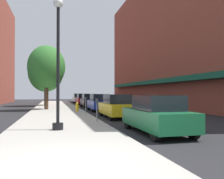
{
  "coord_description": "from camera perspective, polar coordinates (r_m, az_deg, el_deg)",
  "views": [
    {
      "loc": [
        -0.36,
        -5.52,
        1.76
      ],
      "look_at": [
        6.9,
        23.6,
        2.19
      ],
      "focal_mm": 37.94,
      "sensor_mm": 36.0,
      "label": 1
    }
  ],
  "objects": [
    {
      "name": "ground_plane",
      "position": [
        23.99,
        -3.49,
        -5.03
      ],
      "size": [
        90.0,
        90.0,
        0.0
      ],
      "primitive_type": "plane",
      "color": "#232326"
    },
    {
      "name": "sidewalk_slab",
      "position": [
        24.59,
        -13.16,
        -4.77
      ],
      "size": [
        4.8,
        50.0,
        0.12
      ],
      "primitive_type": "cube",
      "color": "#A8A399",
      "rests_on": "ground"
    },
    {
      "name": "building_right_brick",
      "position": [
        32.34,
        15.11,
        12.15
      ],
      "size": [
        6.8,
        40.0,
        18.06
      ],
      "color": "brown",
      "rests_on": "ground"
    },
    {
      "name": "lamppost",
      "position": [
        10.9,
        -12.88,
        6.8
      ],
      "size": [
        0.48,
        0.48,
        5.9
      ],
      "color": "black",
      "rests_on": "sidewalk_slab"
    },
    {
      "name": "fire_hydrant",
      "position": [
        21.33,
        -8.4,
        -4.15
      ],
      "size": [
        0.33,
        0.26,
        0.79
      ],
      "color": "gold",
      "rests_on": "sidewalk_slab"
    },
    {
      "name": "parking_meter_near",
      "position": [
        13.47,
        -3.66,
        -4.28
      ],
      "size": [
        0.14,
        0.09,
        1.31
      ],
      "color": "slate",
      "rests_on": "sidewalk_slab"
    },
    {
      "name": "parking_meter_far",
      "position": [
        18.21,
        -6.38,
        -3.37
      ],
      "size": [
        0.14,
        0.09,
        1.31
      ],
      "color": "slate",
      "rests_on": "sidewalk_slab"
    },
    {
      "name": "tree_near",
      "position": [
        24.7,
        -15.5,
        5.25
      ],
      "size": [
        3.72,
        3.72,
        6.4
      ],
      "color": "#422D1E",
      "rests_on": "sidewalk_slab"
    },
    {
      "name": "tree_mid",
      "position": [
        32.76,
        -15.67,
        4.07
      ],
      "size": [
        4.59,
        4.59,
        7.07
      ],
      "color": "#422D1E",
      "rests_on": "sidewalk_slab"
    },
    {
      "name": "car_green",
      "position": [
        10.48,
        10.72,
        -6.02
      ],
      "size": [
        1.8,
        4.3,
        1.66
      ],
      "rotation": [
        0.0,
        0.0,
        -0.03
      ],
      "color": "black",
      "rests_on": "ground"
    },
    {
      "name": "car_yellow",
      "position": [
        16.72,
        1.16,
        -4.09
      ],
      "size": [
        1.8,
        4.3,
        1.66
      ],
      "rotation": [
        0.0,
        0.0,
        -0.03
      ],
      "color": "black",
      "rests_on": "ground"
    },
    {
      "name": "car_blue",
      "position": [
        23.06,
        -3.08,
        -3.19
      ],
      "size": [
        1.8,
        4.3,
        1.66
      ],
      "rotation": [
        0.0,
        0.0,
        0.01
      ],
      "color": "black",
      "rests_on": "ground"
    },
    {
      "name": "car_black",
      "position": [
        29.56,
        -5.51,
        -2.67
      ],
      "size": [
        1.8,
        4.3,
        1.66
      ],
      "rotation": [
        0.0,
        0.0,
        0.04
      ],
      "color": "black",
      "rests_on": "ground"
    },
    {
      "name": "car_red",
      "position": [
        35.93,
        -7.02,
        -2.34
      ],
      "size": [
        1.8,
        4.3,
        1.66
      ],
      "rotation": [
        0.0,
        0.0,
        0.04
      ],
      "color": "black",
      "rests_on": "ground"
    },
    {
      "name": "car_white",
      "position": [
        42.42,
        -8.09,
        -2.11
      ],
      "size": [
        1.8,
        4.3,
        1.66
      ],
      "rotation": [
        0.0,
        0.0,
        -0.02
      ],
      "color": "black",
      "rests_on": "ground"
    }
  ]
}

